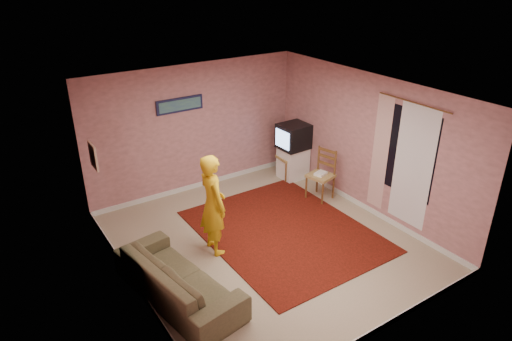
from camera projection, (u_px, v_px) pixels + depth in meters
ground at (265, 242)px, 7.75m from camera, size 5.00×5.00×0.00m
wall_back at (195, 129)px, 9.09m from camera, size 4.50×0.02×2.60m
wall_front at (388, 250)px, 5.31m from camera, size 4.50×0.02×2.60m
wall_left at (127, 213)px, 6.08m from camera, size 0.02×5.00×2.60m
wall_right at (367, 144)px, 8.33m from camera, size 0.02×5.00×2.60m
ceiling at (267, 93)px, 6.65m from camera, size 4.50×5.00×0.02m
baseboard_back at (198, 185)px, 9.61m from camera, size 4.50×0.02×0.10m
baseboard_front at (375, 331)px, 5.85m from camera, size 4.50×0.02×0.10m
baseboard_left at (138, 288)px, 6.61m from camera, size 0.02×5.00×0.10m
baseboard_right at (360, 204)px, 8.85m from camera, size 0.02×5.00×0.10m
window at (408, 153)px, 7.58m from camera, size 0.01×1.10×1.50m
curtain_sheer at (413, 167)px, 7.54m from camera, size 0.01×0.75×2.10m
curtain_floral at (380, 153)px, 8.06m from camera, size 0.01×0.35×2.10m
curtain_rod at (414, 102)px, 7.19m from camera, size 0.02×1.40×0.02m
picture_back at (180, 105)px, 8.68m from camera, size 0.95×0.04×0.28m
picture_left at (93, 156)px, 7.20m from camera, size 0.04×0.38×0.42m
area_rug at (284, 231)px, 8.06m from camera, size 2.62×3.27×0.02m
tv_cabinet at (293, 163)px, 9.92m from camera, size 0.55×0.50×0.70m
crt_tv at (294, 136)px, 9.66m from camera, size 0.64×0.57×0.53m
chair_a at (289, 152)px, 9.80m from camera, size 0.48×0.46×0.53m
dvd_player at (289, 155)px, 9.83m from camera, size 0.36×0.29×0.06m
blue_throw at (284, 141)px, 9.87m from camera, size 0.38×0.05×0.40m
chair_b at (321, 170)px, 8.92m from camera, size 0.54×0.55×0.55m
game_console at (321, 174)px, 8.96m from camera, size 0.28×0.23×0.05m
sofa at (178, 278)px, 6.38m from camera, size 1.19×2.27×0.63m
person at (213, 205)px, 7.21m from camera, size 0.43×0.64×1.70m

